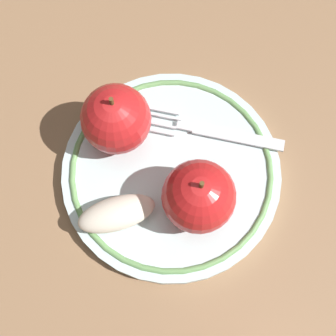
% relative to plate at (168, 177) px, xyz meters
% --- Properties ---
extents(ground_plane, '(2.00, 2.00, 0.00)m').
position_rel_plate_xyz_m(ground_plane, '(0.00, 0.00, -0.01)').
color(ground_plane, '#8D6748').
extents(plate, '(0.22, 0.22, 0.02)m').
position_rel_plate_xyz_m(plate, '(0.00, 0.00, 0.00)').
color(plate, silver).
rests_on(plate, ground_plane).
extents(apple_red_whole, '(0.07, 0.07, 0.08)m').
position_rel_plate_xyz_m(apple_red_whole, '(-0.03, 0.06, 0.04)').
color(apple_red_whole, red).
rests_on(apple_red_whole, plate).
extents(apple_second_whole, '(0.07, 0.07, 0.08)m').
position_rel_plate_xyz_m(apple_second_whole, '(0.02, -0.04, 0.04)').
color(apple_second_whole, red).
rests_on(apple_second_whole, plate).
extents(apple_slice_front, '(0.08, 0.03, 0.02)m').
position_rel_plate_xyz_m(apple_slice_front, '(-0.06, -0.03, 0.02)').
color(apple_slice_front, beige).
rests_on(apple_slice_front, plate).
extents(fork, '(0.16, 0.10, 0.00)m').
position_rel_plate_xyz_m(fork, '(0.05, 0.03, 0.01)').
color(fork, silver).
rests_on(fork, plate).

